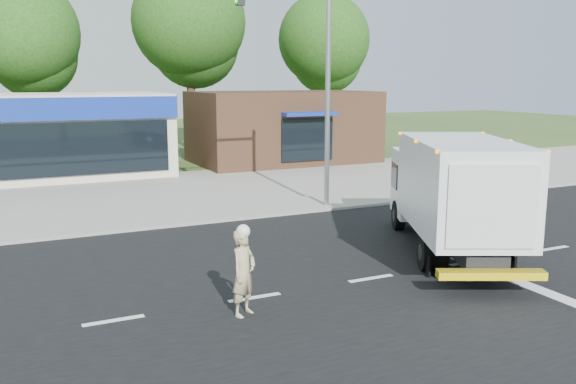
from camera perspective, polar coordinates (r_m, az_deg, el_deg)
name	(u,v)px	position (r m, az deg, el deg)	size (l,w,h in m)	color
ground	(371,279)	(14.81, 7.75, -8.07)	(120.00, 120.00, 0.00)	#385123
road_asphalt	(371,279)	(14.81, 7.76, -8.05)	(60.00, 14.00, 0.02)	black
sidewalk	(245,211)	(21.86, -4.05, -1.74)	(60.00, 2.40, 0.12)	gray
parking_apron	(197,186)	(27.26, -8.51, 0.52)	(60.00, 9.00, 0.02)	gray
lane_markings	(453,287)	(14.57, 15.21, -8.60)	(55.20, 7.00, 0.01)	silver
ems_box_truck	(452,187)	(16.88, 15.14, 0.43)	(5.12, 7.47, 3.20)	black
emergency_worker	(244,271)	(12.29, -4.17, -7.40)	(0.77, 0.71, 1.88)	tan
brown_storefront	(283,127)	(35.06, -0.47, 6.13)	(10.00, 6.70, 4.00)	#382316
traffic_signal_pole	(312,72)	(21.79, 2.25, 11.12)	(3.51, 0.25, 8.00)	gray
background_trees	(113,35)	(40.55, -16.05, 13.94)	(36.77, 7.39, 12.10)	#332114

